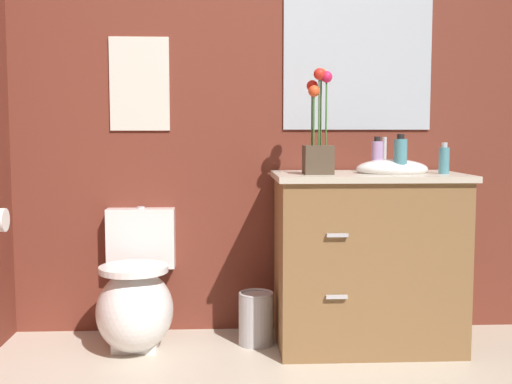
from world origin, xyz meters
TOP-DOWN VIEW (x-y plane):
  - wall_back at (0.20, 1.61)m, footprint 4.26×0.05m
  - toilet at (-0.68, 1.31)m, footprint 0.38×0.59m
  - vanity_cabinet at (0.49, 1.28)m, footprint 0.94×0.56m
  - flower_vase at (0.23, 1.22)m, footprint 0.14×0.14m
  - soap_bottle at (0.63, 1.20)m, footprint 0.06×0.06m
  - lotion_bottle at (0.55, 1.36)m, footprint 0.06×0.06m
  - hand_wash_bottle at (0.85, 1.22)m, footprint 0.05×0.05m
  - trash_bin at (-0.07, 1.32)m, footprint 0.18×0.18m
  - wall_poster at (-0.68, 1.57)m, footprint 0.31×0.01m
  - wall_mirror at (0.49, 1.57)m, footprint 0.80×0.01m

SIDE VIEW (x-z plane):
  - trash_bin at x=-0.07m, z-range 0.00..0.27m
  - toilet at x=-0.68m, z-range -0.10..0.59m
  - vanity_cabinet at x=0.49m, z-range -0.08..0.98m
  - hand_wash_bottle at x=0.85m, z-range 0.87..1.03m
  - lotion_bottle at x=0.55m, z-range 0.87..1.06m
  - soap_bottle at x=0.63m, z-range 0.87..1.07m
  - flower_vase at x=0.23m, z-range 0.79..1.31m
  - wall_back at x=0.20m, z-range 0.00..2.50m
  - wall_poster at x=-0.68m, z-range 1.09..1.59m
  - wall_mirror at x=0.49m, z-range 1.10..1.80m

